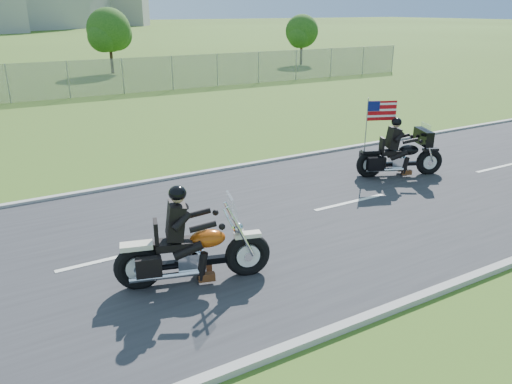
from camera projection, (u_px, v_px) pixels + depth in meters
ground at (206, 238)px, 10.76m from camera, size 420.00×420.00×0.00m
road at (206, 237)px, 10.75m from camera, size 120.00×8.00×0.04m
curb_north at (146, 182)px, 14.03m from camera, size 120.00×0.18×0.12m
curb_south at (320, 336)px, 7.46m from camera, size 120.00×0.18×0.12m
tree_fence_near at (109, 32)px, 36.96m from camera, size 3.52×3.28×4.75m
tree_fence_far at (302, 33)px, 42.96m from camera, size 3.08×2.87×4.20m
motorcycle_lead at (191, 253)px, 8.82m from camera, size 2.75×1.18×1.89m
motorcycle_follow at (400, 157)px, 14.50m from camera, size 2.51×1.35×2.19m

